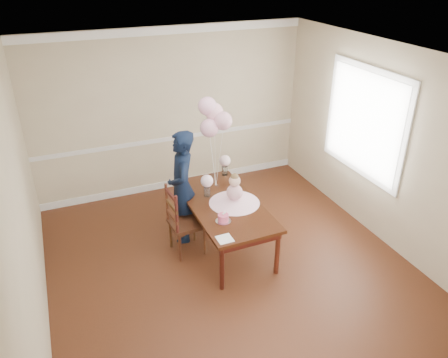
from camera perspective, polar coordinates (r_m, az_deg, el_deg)
floor at (r=5.79m, az=1.07°, el=-11.77°), size 4.50×5.00×0.00m
ceiling at (r=4.58m, az=1.37°, el=15.31°), size 4.50×5.00×0.02m
wall_back at (r=7.23m, az=-6.83°, el=8.64°), size 4.50×0.02×2.70m
wall_front at (r=3.35m, az=19.48°, el=-18.37°), size 4.50×0.02×2.70m
wall_left at (r=4.73m, az=-24.73°, el=-4.65°), size 0.02×5.00×2.70m
wall_right at (r=6.22m, az=20.62°, el=3.81°), size 0.02×5.00×2.70m
chair_rail_trim at (r=7.37m, az=-6.61°, el=5.31°), size 4.50×0.02×0.07m
crown_molding at (r=6.91m, az=-7.42°, el=18.69°), size 4.50×0.02×0.12m
baseboard_trim at (r=7.73m, az=-6.28°, el=-0.46°), size 4.50×0.02×0.12m
window_frame at (r=6.48m, az=17.88°, el=7.10°), size 0.02×1.66×1.56m
window_blinds at (r=6.47m, az=17.76°, el=7.08°), size 0.01×1.50×1.40m
dining_table_top at (r=5.87m, az=-0.02°, el=-3.36°), size 0.92×1.81×0.05m
table_apron at (r=5.91m, az=-0.02°, el=-3.92°), size 0.83×1.72×0.09m
table_leg_fl at (r=5.32m, az=-0.28°, el=-11.55°), size 0.06×0.06×0.63m
table_leg_fr at (r=5.60m, az=6.98°, el=-9.54°), size 0.06×0.06×0.63m
table_leg_bl at (r=6.61m, az=-5.87°, el=-3.11°), size 0.06×0.06×0.63m
table_leg_br at (r=6.83m, az=0.17°, el=-1.86°), size 0.06×0.06×0.63m
baby_skirt at (r=5.85m, az=1.37°, el=-2.73°), size 0.69×0.69×0.09m
baby_torso at (r=5.79m, az=1.38°, el=-1.74°), size 0.22×0.22×0.22m
baby_head at (r=5.71m, az=1.40°, el=-0.24°), size 0.15×0.15×0.15m
baby_hair at (r=5.69m, az=1.41°, el=0.24°), size 0.11×0.11×0.11m
cake_platter at (r=5.49m, az=-0.09°, el=-5.51°), size 0.20×0.20×0.01m
birthday_cake at (r=5.46m, az=-0.10°, el=-5.08°), size 0.14×0.14×0.09m
cake_flower_a at (r=5.43m, az=-0.10°, el=-4.56°), size 0.03×0.03×0.03m
cake_flower_b at (r=5.45m, az=0.09°, el=-4.41°), size 0.03×0.03×0.03m
rose_vase_near at (r=6.00m, az=-2.22°, el=-1.62°), size 0.09×0.09×0.14m
roses_near at (r=5.92m, az=-2.25°, el=-0.26°), size 0.17×0.17×0.17m
rose_vase_far at (r=6.56m, az=0.11°, el=1.12°), size 0.09×0.09×0.14m
roses_far at (r=6.49m, az=0.11°, el=2.40°), size 0.17×0.17×0.17m
napkin at (r=5.17m, az=0.09°, el=-7.83°), size 0.18×0.18×0.01m
balloon_weight at (r=6.29m, az=-1.04°, el=-0.81°), size 0.04×0.04×0.02m
balloon_a at (r=5.88m, az=-1.93°, el=6.68°), size 0.25×0.25×0.25m
balloon_b at (r=5.88m, az=-0.13°, el=7.60°), size 0.25×0.25×0.25m
balloon_c at (r=5.94m, az=-1.29°, el=8.74°), size 0.25×0.25×0.25m
balloon_d at (r=5.89m, az=-2.19°, el=9.50°), size 0.25×0.25×0.25m
balloon_ribbon_a at (r=6.10m, az=-1.46°, el=2.23°), size 0.08×0.00×0.75m
balloon_ribbon_b at (r=6.09m, az=-0.60°, el=2.68°), size 0.09×0.05×0.84m
balloon_ribbon_c at (r=6.12m, az=-1.15°, el=3.25°), size 0.02×0.09×0.93m
balloon_ribbon_d at (r=6.09m, az=-1.58°, el=3.60°), size 0.08×0.09×1.02m
dining_chair_seat at (r=5.89m, az=-4.89°, el=-5.77°), size 0.47×0.47×0.05m
chair_leg_fl at (r=5.84m, az=-5.75°, el=-8.95°), size 0.04×0.04×0.42m
chair_leg_fr at (r=5.94m, az=-2.55°, el=-8.06°), size 0.04×0.04×0.42m
chair_leg_bl at (r=6.11m, az=-6.99°, el=-7.16°), size 0.04×0.04×0.42m
chair_leg_br at (r=6.21m, az=-3.92°, el=-6.35°), size 0.04×0.04×0.42m
chair_back_post_l at (r=5.54m, az=-6.19°, el=-4.70°), size 0.04×0.04×0.55m
chair_back_post_r at (r=5.83m, az=-7.46°, el=-3.02°), size 0.04×0.04×0.55m
chair_slat_low at (r=5.75m, az=-6.77°, el=-4.85°), size 0.06×0.39×0.05m
chair_slat_mid at (r=5.66m, az=-6.86°, el=-3.50°), size 0.06×0.39×0.05m
chair_slat_top at (r=5.58m, az=-6.95°, el=-2.12°), size 0.06×0.39×0.05m
woman at (r=5.99m, az=-5.48°, el=-1.07°), size 0.53×0.67×1.62m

